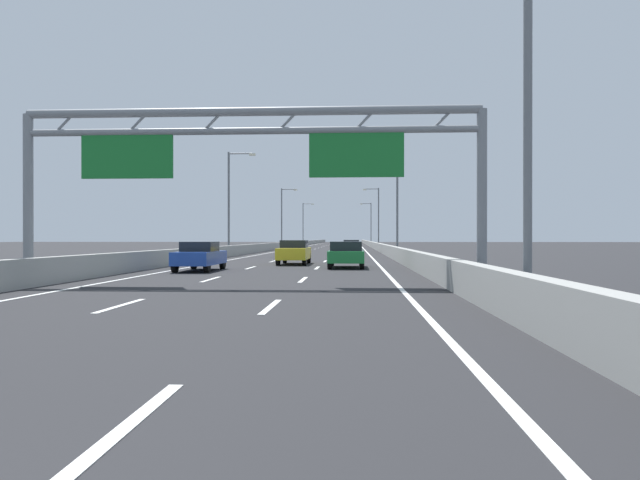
% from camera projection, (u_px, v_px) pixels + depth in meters
% --- Properties ---
extents(ground_plane, '(260.00, 260.00, 0.00)m').
position_uv_depth(ground_plane, '(331.00, 247.00, 101.51)').
color(ground_plane, '#262628').
extents(lane_dash_left_1, '(0.16, 3.00, 0.01)m').
position_uv_depth(lane_dash_left_1, '(121.00, 306.00, 14.25)').
color(lane_dash_left_1, white).
rests_on(lane_dash_left_1, ground_plane).
extents(lane_dash_left_2, '(0.16, 3.00, 0.01)m').
position_uv_depth(lane_dash_left_2, '(211.00, 279.00, 23.24)').
color(lane_dash_left_2, white).
rests_on(lane_dash_left_2, ground_plane).
extents(lane_dash_left_3, '(0.16, 3.00, 0.01)m').
position_uv_depth(lane_dash_left_3, '(251.00, 268.00, 32.22)').
color(lane_dash_left_3, white).
rests_on(lane_dash_left_3, ground_plane).
extents(lane_dash_left_4, '(0.16, 3.00, 0.01)m').
position_uv_depth(lane_dash_left_4, '(273.00, 261.00, 41.21)').
color(lane_dash_left_4, white).
rests_on(lane_dash_left_4, ground_plane).
extents(lane_dash_left_5, '(0.16, 3.00, 0.01)m').
position_uv_depth(lane_dash_left_5, '(287.00, 257.00, 50.19)').
color(lane_dash_left_5, white).
rests_on(lane_dash_left_5, ground_plane).
extents(lane_dash_left_6, '(0.16, 3.00, 0.01)m').
position_uv_depth(lane_dash_left_6, '(297.00, 254.00, 59.18)').
color(lane_dash_left_6, white).
rests_on(lane_dash_left_6, ground_plane).
extents(lane_dash_left_7, '(0.16, 3.00, 0.01)m').
position_uv_depth(lane_dash_left_7, '(305.00, 252.00, 68.17)').
color(lane_dash_left_7, white).
rests_on(lane_dash_left_7, ground_plane).
extents(lane_dash_left_8, '(0.16, 3.00, 0.01)m').
position_uv_depth(lane_dash_left_8, '(310.00, 250.00, 77.15)').
color(lane_dash_left_8, white).
rests_on(lane_dash_left_8, ground_plane).
extents(lane_dash_left_9, '(0.16, 3.00, 0.01)m').
position_uv_depth(lane_dash_left_9, '(315.00, 249.00, 86.14)').
color(lane_dash_left_9, white).
rests_on(lane_dash_left_9, ground_plane).
extents(lane_dash_left_10, '(0.16, 3.00, 0.01)m').
position_uv_depth(lane_dash_left_10, '(319.00, 248.00, 95.12)').
color(lane_dash_left_10, white).
rests_on(lane_dash_left_10, ground_plane).
extents(lane_dash_left_11, '(0.16, 3.00, 0.01)m').
position_uv_depth(lane_dash_left_11, '(322.00, 247.00, 104.11)').
color(lane_dash_left_11, white).
rests_on(lane_dash_left_11, ground_plane).
extents(lane_dash_left_12, '(0.16, 3.00, 0.01)m').
position_uv_depth(lane_dash_left_12, '(324.00, 246.00, 113.10)').
color(lane_dash_left_12, white).
rests_on(lane_dash_left_12, ground_plane).
extents(lane_dash_left_13, '(0.16, 3.00, 0.01)m').
position_uv_depth(lane_dash_left_13, '(326.00, 246.00, 122.08)').
color(lane_dash_left_13, white).
rests_on(lane_dash_left_13, ground_plane).
extents(lane_dash_left_14, '(0.16, 3.00, 0.01)m').
position_uv_depth(lane_dash_left_14, '(328.00, 245.00, 131.07)').
color(lane_dash_left_14, white).
rests_on(lane_dash_left_14, ground_plane).
extents(lane_dash_left_15, '(0.16, 3.00, 0.01)m').
position_uv_depth(lane_dash_left_15, '(330.00, 245.00, 140.05)').
color(lane_dash_left_15, white).
rests_on(lane_dash_left_15, ground_plane).
extents(lane_dash_left_16, '(0.16, 3.00, 0.01)m').
position_uv_depth(lane_dash_left_16, '(331.00, 244.00, 149.04)').
color(lane_dash_left_16, white).
rests_on(lane_dash_left_16, ground_plane).
extents(lane_dash_left_17, '(0.16, 3.00, 0.01)m').
position_uv_depth(lane_dash_left_17, '(332.00, 244.00, 158.02)').
color(lane_dash_left_17, white).
rests_on(lane_dash_left_17, ground_plane).
extents(lane_dash_right_0, '(0.16, 3.00, 0.01)m').
position_uv_depth(lane_dash_right_0, '(124.00, 429.00, 5.06)').
color(lane_dash_right_0, white).
rests_on(lane_dash_right_0, ground_plane).
extents(lane_dash_right_1, '(0.16, 3.00, 0.01)m').
position_uv_depth(lane_dash_right_1, '(271.00, 307.00, 14.05)').
color(lane_dash_right_1, white).
rests_on(lane_dash_right_1, ground_plane).
extents(lane_dash_right_2, '(0.16, 3.00, 0.01)m').
position_uv_depth(lane_dash_right_2, '(303.00, 280.00, 23.04)').
color(lane_dash_right_2, white).
rests_on(lane_dash_right_2, ground_plane).
extents(lane_dash_right_3, '(0.16, 3.00, 0.01)m').
position_uv_depth(lane_dash_right_3, '(317.00, 268.00, 32.02)').
color(lane_dash_right_3, white).
rests_on(lane_dash_right_3, ground_plane).
extents(lane_dash_right_4, '(0.16, 3.00, 0.01)m').
position_uv_depth(lane_dash_right_4, '(325.00, 261.00, 41.01)').
color(lane_dash_right_4, white).
rests_on(lane_dash_right_4, ground_plane).
extents(lane_dash_right_5, '(0.16, 3.00, 0.01)m').
position_uv_depth(lane_dash_right_5, '(330.00, 257.00, 49.99)').
color(lane_dash_right_5, white).
rests_on(lane_dash_right_5, ground_plane).
extents(lane_dash_right_6, '(0.16, 3.00, 0.01)m').
position_uv_depth(lane_dash_right_6, '(334.00, 254.00, 58.98)').
color(lane_dash_right_6, white).
rests_on(lane_dash_right_6, ground_plane).
extents(lane_dash_right_7, '(0.16, 3.00, 0.01)m').
position_uv_depth(lane_dash_right_7, '(336.00, 252.00, 67.96)').
color(lane_dash_right_7, white).
rests_on(lane_dash_right_7, ground_plane).
extents(lane_dash_right_8, '(0.16, 3.00, 0.01)m').
position_uv_depth(lane_dash_right_8, '(338.00, 250.00, 76.95)').
color(lane_dash_right_8, white).
rests_on(lane_dash_right_8, ground_plane).
extents(lane_dash_right_9, '(0.16, 3.00, 0.01)m').
position_uv_depth(lane_dash_right_9, '(340.00, 249.00, 85.94)').
color(lane_dash_right_9, white).
rests_on(lane_dash_right_9, ground_plane).
extents(lane_dash_right_10, '(0.16, 3.00, 0.01)m').
position_uv_depth(lane_dash_right_10, '(341.00, 248.00, 94.92)').
color(lane_dash_right_10, white).
rests_on(lane_dash_right_10, ground_plane).
extents(lane_dash_right_11, '(0.16, 3.00, 0.01)m').
position_uv_depth(lane_dash_right_11, '(342.00, 247.00, 103.91)').
color(lane_dash_right_11, white).
rests_on(lane_dash_right_11, ground_plane).
extents(lane_dash_right_12, '(0.16, 3.00, 0.01)m').
position_uv_depth(lane_dash_right_12, '(343.00, 246.00, 112.89)').
color(lane_dash_right_12, white).
rests_on(lane_dash_right_12, ground_plane).
extents(lane_dash_right_13, '(0.16, 3.00, 0.01)m').
position_uv_depth(lane_dash_right_13, '(344.00, 246.00, 121.88)').
color(lane_dash_right_13, white).
rests_on(lane_dash_right_13, ground_plane).
extents(lane_dash_right_14, '(0.16, 3.00, 0.01)m').
position_uv_depth(lane_dash_right_14, '(345.00, 245.00, 130.87)').
color(lane_dash_right_14, white).
rests_on(lane_dash_right_14, ground_plane).
extents(lane_dash_right_15, '(0.16, 3.00, 0.01)m').
position_uv_depth(lane_dash_right_15, '(345.00, 245.00, 139.85)').
color(lane_dash_right_15, white).
rests_on(lane_dash_right_15, ground_plane).
extents(lane_dash_right_16, '(0.16, 3.00, 0.01)m').
position_uv_depth(lane_dash_right_16, '(346.00, 244.00, 148.84)').
color(lane_dash_right_16, white).
rests_on(lane_dash_right_16, ground_plane).
extents(lane_dash_right_17, '(0.16, 3.00, 0.01)m').
position_uv_depth(lane_dash_right_17, '(346.00, 244.00, 157.82)').
color(lane_dash_right_17, white).
rests_on(lane_dash_right_17, ground_plane).
extents(edge_line_left, '(0.16, 176.00, 0.01)m').
position_uv_depth(edge_line_left, '(294.00, 249.00, 89.83)').
color(edge_line_left, white).
rests_on(edge_line_left, ground_plane).
extents(edge_line_right, '(0.16, 176.00, 0.01)m').
position_uv_depth(edge_line_right, '(364.00, 249.00, 89.24)').
color(edge_line_right, white).
rests_on(edge_line_right, ground_plane).
extents(barrier_left, '(0.45, 220.00, 0.95)m').
position_uv_depth(barrier_left, '(297.00, 244.00, 111.88)').
color(barrier_left, '#9E9E99').
rests_on(barrier_left, ground_plane).
extents(barrier_right, '(0.45, 220.00, 0.95)m').
position_uv_depth(barrier_right, '(370.00, 244.00, 111.11)').
color(barrier_right, '#9E9E99').
rests_on(barrier_right, ground_plane).
extents(sign_gantry, '(16.96, 0.36, 6.36)m').
position_uv_depth(sign_gantry, '(248.00, 149.00, 21.67)').
color(sign_gantry, gray).
rests_on(sign_gantry, ground_plane).
extents(streetlamp_right_near, '(2.58, 0.28, 9.50)m').
position_uv_depth(streetlamp_right_near, '(517.00, 72.00, 13.59)').
color(streetlamp_right_near, slate).
rests_on(streetlamp_right_near, ground_plane).
extents(streetlamp_left_mid, '(2.58, 0.28, 9.50)m').
position_uv_depth(streetlamp_left_mid, '(231.00, 197.00, 54.84)').
color(streetlamp_left_mid, slate).
rests_on(streetlamp_left_mid, ground_plane).
extents(streetlamp_right_mid, '(2.58, 0.28, 9.50)m').
position_uv_depth(streetlamp_right_mid, '(395.00, 196.00, 54.01)').
color(streetlamp_right_mid, slate).
rests_on(streetlamp_right_mid, ground_plane).
extents(streetlamp_left_far, '(2.58, 0.28, 9.50)m').
position_uv_depth(streetlamp_left_far, '(283.00, 214.00, 95.26)').
color(streetlamp_left_far, slate).
rests_on(streetlamp_left_far, ground_plane).
extents(streetlamp_right_far, '(2.58, 0.28, 9.50)m').
position_uv_depth(streetlamp_right_far, '(377.00, 214.00, 94.43)').
color(streetlamp_right_far, slate).
rests_on(streetlamp_right_far, ground_plane).
extents(streetlamp_left_distant, '(2.58, 0.28, 9.50)m').
position_uv_depth(streetlamp_left_distant, '(304.00, 221.00, 135.69)').
color(streetlamp_left_distant, slate).
rests_on(streetlamp_left_distant, ground_plane).
extents(streetlamp_right_distant, '(2.58, 0.28, 9.50)m').
position_uv_depth(streetlamp_right_distant, '(370.00, 221.00, 134.85)').
color(streetlamp_right_distant, slate).
rests_on(streetlamp_right_distant, ground_plane).
extents(blue_car, '(1.74, 4.41, 1.43)m').
position_uv_depth(blue_car, '(200.00, 256.00, 29.36)').
color(blue_car, '#2347AD').
rests_on(blue_car, ground_plane).
extents(yellow_car, '(1.76, 4.61, 1.47)m').
position_uv_depth(yellow_car, '(294.00, 252.00, 36.63)').
color(yellow_car, yellow).
rests_on(yellow_car, ground_plane).
extents(green_car, '(1.89, 4.46, 1.42)m').
position_uv_depth(green_car, '(346.00, 254.00, 32.29)').
color(green_car, '#1E7A38').
rests_on(green_car, ground_plane).
extents(silver_car, '(1.87, 4.59, 1.39)m').
position_uv_depth(silver_car, '(351.00, 246.00, 64.52)').
color(silver_car, '#A8ADB2').
rests_on(silver_car, ground_plane).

